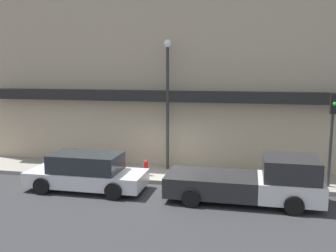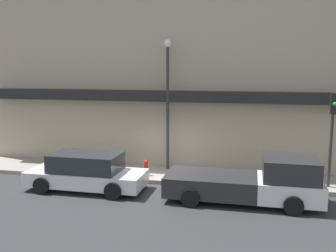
% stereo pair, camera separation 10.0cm
% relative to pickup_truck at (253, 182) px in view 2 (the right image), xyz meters
% --- Properties ---
extents(ground_plane, '(80.00, 80.00, 0.00)m').
position_rel_pickup_truck_xyz_m(ground_plane, '(-3.93, 1.26, -0.76)').
color(ground_plane, '#2D2D30').
extents(sidewalk, '(36.00, 2.50, 0.17)m').
position_rel_pickup_truck_xyz_m(sidewalk, '(-3.93, 2.52, -0.67)').
color(sidewalk, gray).
rests_on(sidewalk, ground).
extents(building, '(19.80, 3.80, 11.90)m').
position_rel_pickup_truck_xyz_m(building, '(-3.91, 5.25, 5.18)').
color(building, tan).
rests_on(building, ground).
extents(pickup_truck, '(5.62, 2.24, 1.73)m').
position_rel_pickup_truck_xyz_m(pickup_truck, '(0.00, 0.00, 0.00)').
color(pickup_truck, silver).
rests_on(pickup_truck, ground).
extents(parked_car, '(4.78, 2.02, 1.49)m').
position_rel_pickup_truck_xyz_m(parked_car, '(-6.58, -0.00, -0.03)').
color(parked_car, silver).
rests_on(parked_car, ground).
extents(fire_hydrant, '(0.19, 0.19, 0.68)m').
position_rel_pickup_truck_xyz_m(fire_hydrant, '(-4.64, 1.97, -0.25)').
color(fire_hydrant, red).
rests_on(fire_hydrant, sidewalk).
extents(street_lamp, '(0.36, 0.36, 6.00)m').
position_rel_pickup_truck_xyz_m(street_lamp, '(-3.93, 3.20, 3.12)').
color(street_lamp, '#2D2D2D').
rests_on(street_lamp, sidewalk).
extents(traffic_light, '(0.28, 0.42, 3.76)m').
position_rel_pickup_truck_xyz_m(traffic_light, '(2.96, 1.90, 1.99)').
color(traffic_light, '#2D2D2D').
rests_on(traffic_light, sidewalk).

